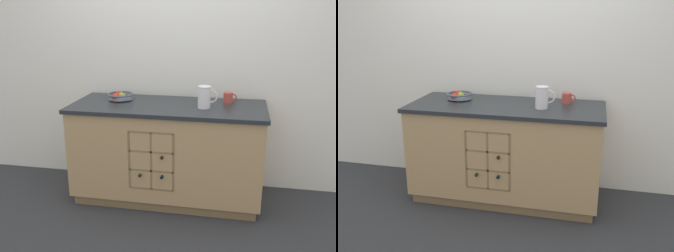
# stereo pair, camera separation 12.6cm
# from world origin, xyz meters

# --- Properties ---
(ground_plane) EXTENTS (14.00, 14.00, 0.00)m
(ground_plane) POSITION_xyz_m (0.00, 0.00, 0.00)
(ground_plane) COLOR #2D3035
(back_wall) EXTENTS (4.40, 0.06, 2.55)m
(back_wall) POSITION_xyz_m (0.00, 0.41, 1.27)
(back_wall) COLOR white
(back_wall) RESTS_ON ground_plane
(kitchen_island) EXTENTS (1.72, 0.73, 0.89)m
(kitchen_island) POSITION_xyz_m (-0.00, -0.00, 0.45)
(kitchen_island) COLOR olive
(kitchen_island) RESTS_ON ground_plane
(fruit_bowl) EXTENTS (0.24, 0.24, 0.08)m
(fruit_bowl) POSITION_xyz_m (-0.47, 0.10, 0.93)
(fruit_bowl) COLOR #4C5666
(fruit_bowl) RESTS_ON kitchen_island
(white_pitcher) EXTENTS (0.17, 0.11, 0.19)m
(white_pitcher) POSITION_xyz_m (0.33, -0.05, 0.99)
(white_pitcher) COLOR white
(white_pitcher) RESTS_ON kitchen_island
(ceramic_mug) EXTENTS (0.12, 0.08, 0.09)m
(ceramic_mug) POSITION_xyz_m (0.52, 0.19, 0.94)
(ceramic_mug) COLOR #B7473D
(ceramic_mug) RESTS_ON kitchen_island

